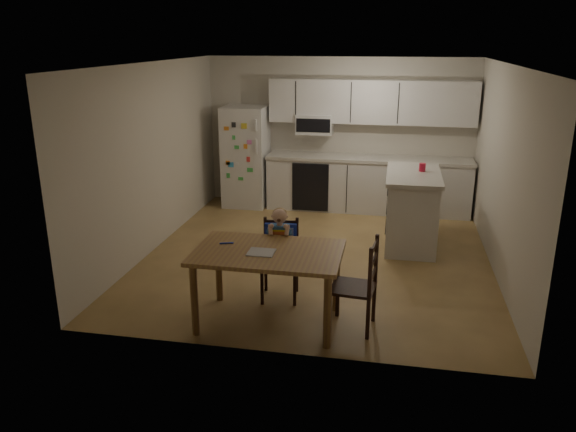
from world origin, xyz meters
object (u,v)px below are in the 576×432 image
at_px(kitchen_island, 411,209).
at_px(red_cup, 422,167).
at_px(chair_side, 363,280).
at_px(refrigerator, 246,157).
at_px(chair_booster, 280,244).
at_px(dining_table, 268,261).

relative_size(kitchen_island, red_cup, 12.37).
relative_size(kitchen_island, chair_side, 1.47).
height_order(kitchen_island, red_cup, red_cup).
xyz_separation_m(kitchen_island, chair_side, (-0.51, -2.58, 0.02)).
bearing_deg(kitchen_island, chair_side, -101.23).
relative_size(refrigerator, chair_booster, 1.62).
height_order(red_cup, chair_side, red_cup).
xyz_separation_m(chair_booster, chair_side, (0.95, -0.57, -0.10)).
xyz_separation_m(kitchen_island, dining_table, (-1.46, -2.62, 0.16)).
bearing_deg(dining_table, chair_booster, 90.46).
xyz_separation_m(refrigerator, chair_booster, (1.31, -3.47, -0.22)).
bearing_deg(red_cup, kitchen_island, -132.42).
bearing_deg(refrigerator, red_cup, -24.98).
bearing_deg(red_cup, chair_booster, -126.47).
bearing_deg(kitchen_island, refrigerator, 152.15).
distance_m(dining_table, chair_booster, 0.62).
bearing_deg(refrigerator, chair_side, -60.79).
bearing_deg(chair_side, kitchen_island, 174.95).
bearing_deg(chair_side, dining_table, -81.41).
height_order(refrigerator, kitchen_island, refrigerator).
height_order(red_cup, chair_booster, red_cup).
height_order(refrigerator, dining_table, refrigerator).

